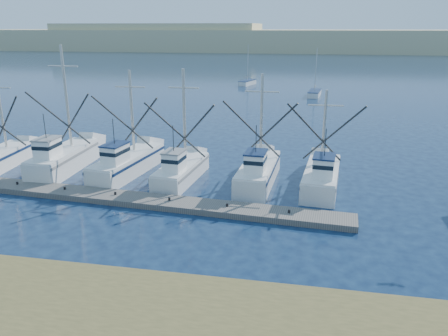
{
  "coord_description": "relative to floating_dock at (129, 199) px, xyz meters",
  "views": [
    {
      "loc": [
        5.14,
        -20.34,
        11.48
      ],
      "look_at": [
        -0.15,
        8.0,
        2.12
      ],
      "focal_mm": 35.0,
      "sensor_mm": 36.0,
      "label": 1
    }
  ],
  "objects": [
    {
      "name": "dune_ridge",
      "position": [
        6.43,
        204.13,
        4.8
      ],
      "size": [
        360.0,
        60.0,
        10.0
      ],
      "primitive_type": "cube",
      "color": "tan",
      "rests_on": "ground"
    },
    {
      "name": "ground",
      "position": [
        6.43,
        -5.87,
        -0.2
      ],
      "size": [
        500.0,
        500.0,
        0.0
      ],
      "primitive_type": "plane",
      "color": "#0B1833",
      "rests_on": "ground"
    },
    {
      "name": "sailboat_far",
      "position": [
        -0.38,
        64.09,
        0.3
      ],
      "size": [
        3.12,
        5.68,
        8.1
      ],
      "rotation": [
        0.0,
        0.0,
        -0.28
      ],
      "color": "silver",
      "rests_on": "ground"
    },
    {
      "name": "sailboat_near",
      "position": [
        13.07,
        51.07,
        0.29
      ],
      "size": [
        2.44,
        5.89,
        8.1
      ],
      "rotation": [
        0.0,
        0.0,
        -0.11
      ],
      "color": "silver",
      "rests_on": "ground"
    },
    {
      "name": "trawler_fleet",
      "position": [
        -0.06,
        5.05,
        0.78
      ],
      "size": [
        29.62,
        8.89,
        10.12
      ],
      "color": "silver",
      "rests_on": "ground"
    },
    {
      "name": "floating_dock",
      "position": [
        0.0,
        0.0,
        0.0
      ],
      "size": [
        30.37,
        4.36,
        0.4
      ],
      "primitive_type": "cube",
      "rotation": [
        0.0,
        0.0,
        -0.08
      ],
      "color": "#68645D",
      "rests_on": "ground"
    }
  ]
}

